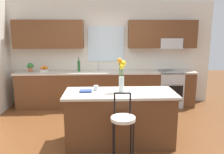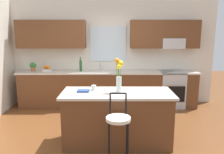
{
  "view_description": "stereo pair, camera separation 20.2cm",
  "coord_description": "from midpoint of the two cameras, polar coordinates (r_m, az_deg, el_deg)",
  "views": [
    {
      "loc": [
        -0.1,
        -4.06,
        1.93
      ],
      "look_at": [
        0.1,
        0.55,
        1.0
      ],
      "focal_mm": 36.68,
      "sensor_mm": 36.0,
      "label": 1
    },
    {
      "loc": [
        0.1,
        -4.06,
        1.93
      ],
      "look_at": [
        0.1,
        0.55,
        1.0
      ],
      "focal_mm": 36.68,
      "sensor_mm": 36.0,
      "label": 2
    }
  ],
  "objects": [
    {
      "name": "potted_plant_small",
      "position": [
        6.14,
        -18.12,
        2.58
      ],
      "size": [
        0.18,
        0.12,
        0.23
      ],
      "color": "#9E5B3D",
      "rests_on": "counter_run"
    },
    {
      "name": "mug_ceramic",
      "position": [
        3.97,
        -3.04,
        -2.7
      ],
      "size": [
        0.08,
        0.08,
        0.09
      ],
      "primitive_type": "cylinder",
      "color": "silver",
      "rests_on": "kitchen_island"
    },
    {
      "name": "counter_run",
      "position": [
        5.95,
        0.04,
        -2.87
      ],
      "size": [
        4.56,
        0.64,
        0.92
      ],
      "color": "brown",
      "rests_on": "ground"
    },
    {
      "name": "flower_vase",
      "position": [
        3.82,
        3.33,
        1.0
      ],
      "size": [
        0.15,
        0.15,
        0.58
      ],
      "color": "silver",
      "rests_on": "kitchen_island"
    },
    {
      "name": "bar_stool_near",
      "position": [
        3.39,
        3.38,
        -11.12
      ],
      "size": [
        0.36,
        0.36,
        1.04
      ],
      "color": "black",
      "rests_on": "ground"
    },
    {
      "name": "bottle_olive_oil",
      "position": [
        5.87,
        -6.76,
        2.87
      ],
      "size": [
        0.06,
        0.06,
        0.36
      ],
      "color": "#1E5923",
      "rests_on": "counter_run"
    },
    {
      "name": "fruit_bowl_oranges",
      "position": [
        6.05,
        -14.94,
        1.91
      ],
      "size": [
        0.24,
        0.24,
        0.16
      ],
      "color": "silver",
      "rests_on": "counter_run"
    },
    {
      "name": "kitchen_island",
      "position": [
        4.01,
        2.86,
        -10.1
      ],
      "size": [
        1.87,
        0.78,
        0.92
      ],
      "color": "brown",
      "rests_on": "ground"
    },
    {
      "name": "ground_plane",
      "position": [
        4.5,
        0.05,
        -14.02
      ],
      "size": [
        14.0,
        14.0,
        0.0
      ],
      "primitive_type": "plane",
      "color": "brown"
    },
    {
      "name": "back_wall_assembly",
      "position": [
        6.06,
        0.36,
        7.41
      ],
      "size": [
        5.6,
        0.5,
        2.7
      ],
      "color": "silver",
      "rests_on": "ground"
    },
    {
      "name": "oven_range",
      "position": [
        6.15,
        15.59,
        -2.87
      ],
      "size": [
        0.6,
        0.64,
        0.92
      ],
      "color": "#B7BABC",
      "rests_on": "ground"
    },
    {
      "name": "sink_faucet",
      "position": [
        5.97,
        -1.91,
        3.02
      ],
      "size": [
        0.02,
        0.13,
        0.23
      ],
      "color": "#B7BABC",
      "rests_on": "counter_run"
    },
    {
      "name": "cookbook",
      "position": [
        3.9,
        -5.62,
        -3.44
      ],
      "size": [
        0.2,
        0.15,
        0.03
      ],
      "primitive_type": "cube",
      "color": "navy",
      "rests_on": "kitchen_island"
    }
  ]
}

